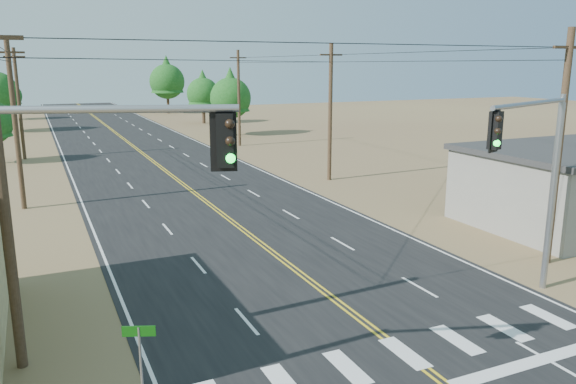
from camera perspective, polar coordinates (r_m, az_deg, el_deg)
road at (r=36.88m, az=-8.75°, el=-0.66°), size 15.00×200.00×0.02m
utility_pole_left_near at (r=16.94m, az=-26.99°, el=-0.19°), size 1.80×0.30×10.00m
utility_pole_left_mid at (r=36.74m, az=-25.96°, el=6.23°), size 1.80×0.30×10.00m
utility_pole_left_far at (r=56.68m, az=-25.65°, el=8.15°), size 1.80×0.30×10.00m
utility_pole_right_near at (r=26.28m, az=25.82°, el=4.11°), size 1.80×0.30×10.00m
utility_pole_right_mid at (r=41.88m, az=4.31°, el=8.13°), size 1.80×0.30×10.00m
utility_pole_right_far at (r=60.14m, az=-5.02°, el=9.54°), size 1.80×0.30×10.00m
signal_mast_left at (r=13.29m, az=-22.92°, el=-2.50°), size 5.66×2.16×7.81m
signal_mast_right at (r=21.57m, az=24.14°, el=2.39°), size 5.52×2.37×7.48m
street_sign at (r=14.16m, az=-14.74°, el=-16.17°), size 0.73×0.32×2.62m
tree_left_far at (r=99.09m, az=-26.59°, el=8.97°), size 4.07×4.07×6.79m
tree_right_near at (r=69.16m, az=-5.86°, el=9.89°), size 4.95×4.95×8.25m
tree_right_mid at (r=84.37m, az=-8.64°, el=10.16°), size 4.70×4.70×7.84m
tree_right_far at (r=102.96m, az=-12.20°, el=11.26°), size 6.08×6.08×10.14m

